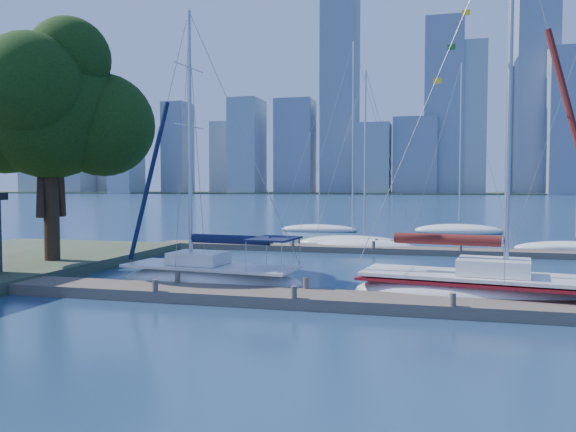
# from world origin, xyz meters

# --- Properties ---
(ground) EXTENTS (700.00, 700.00, 0.00)m
(ground) POSITION_xyz_m (0.00, 0.00, 0.00)
(ground) COLOR navy
(ground) RESTS_ON ground
(near_dock) EXTENTS (26.00, 2.00, 0.40)m
(near_dock) POSITION_xyz_m (0.00, 0.00, 0.20)
(near_dock) COLOR #4E4239
(near_dock) RESTS_ON ground
(far_dock) EXTENTS (30.00, 1.80, 0.36)m
(far_dock) POSITION_xyz_m (2.00, 16.00, 0.18)
(far_dock) COLOR #4E4239
(far_dock) RESTS_ON ground
(far_shore) EXTENTS (800.00, 100.00, 1.50)m
(far_shore) POSITION_xyz_m (0.00, 320.00, 0.00)
(far_shore) COLOR #38472D
(far_shore) RESTS_ON ground
(tree) EXTENTS (9.08, 8.28, 11.87)m
(tree) POSITION_xyz_m (-13.36, 4.71, 7.94)
(tree) COLOR black
(tree) RESTS_ON ground
(sailboat_navy) EXTENTS (7.87, 3.31, 11.59)m
(sailboat_navy) POSITION_xyz_m (-4.25, 2.33, 0.94)
(sailboat_navy) COLOR silver
(sailboat_navy) RESTS_ON ground
(sailboat_maroon) EXTENTS (8.76, 4.01, 14.21)m
(sailboat_maroon) POSITION_xyz_m (5.88, 1.91, 1.12)
(sailboat_maroon) COLOR silver
(sailboat_maroon) RESTS_ON ground
(bg_boat_1) EXTENTS (7.41, 2.48, 14.02)m
(bg_boat_1) POSITION_xyz_m (-0.79, 19.01, 0.28)
(bg_boat_1) COLOR silver
(bg_boat_1) RESTS_ON ground
(bg_boat_2) EXTENTS (6.74, 4.58, 11.74)m
(bg_boat_2) POSITION_xyz_m (0.23, 17.13, 0.26)
(bg_boat_2) COLOR silver
(bg_boat_2) RESTS_ON ground
(bg_boat_4) EXTENTS (7.18, 2.02, 13.27)m
(bg_boat_4) POSITION_xyz_m (13.05, 19.32, 0.25)
(bg_boat_4) COLOR silver
(bg_boat_4) RESTS_ON ground
(bg_boat_6) EXTENTS (7.23, 4.11, 11.59)m
(bg_boat_6) POSITION_xyz_m (-5.47, 31.14, 0.22)
(bg_boat_6) COLOR silver
(bg_boat_6) RESTS_ON ground
(bg_boat_7) EXTENTS (7.77, 3.42, 15.05)m
(bg_boat_7) POSITION_xyz_m (6.71, 32.17, 0.30)
(bg_boat_7) COLOR silver
(bg_boat_7) RESTS_ON ground
(skyline) EXTENTS (503.13, 51.31, 125.48)m
(skyline) POSITION_xyz_m (21.21, 290.03, 36.32)
(skyline) COLOR gray
(skyline) RESTS_ON ground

